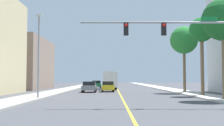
{
  "coord_description": "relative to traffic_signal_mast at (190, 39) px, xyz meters",
  "views": [
    {
      "loc": [
        -0.97,
        -6.9,
        1.85
      ],
      "look_at": [
        -0.99,
        18.58,
        3.32
      ],
      "focal_mm": 44.61,
      "sensor_mm": 36.0,
      "label": 1
    }
  ],
  "objects": [
    {
      "name": "car_yellow",
      "position": [
        -5.76,
        22.24,
        -3.74
      ],
      "size": [
        1.93,
        4.1,
        1.51
      ],
      "rotation": [
        0.0,
        0.0,
        0.04
      ],
      "color": "gold",
      "rests_on": "ground"
    },
    {
      "name": "palm_near",
      "position": [
        4.47,
        5.38,
        2.38
      ],
      "size": [
        3.68,
        3.68,
        8.67
      ],
      "color": "brown",
      "rests_on": "sidewalk_right"
    },
    {
      "name": "sidewalk_right",
      "position": [
        4.7,
        30.58,
        -4.45
      ],
      "size": [
        3.21,
        168.0,
        0.15
      ],
      "primitive_type": "cube",
      "color": "beige",
      "rests_on": "ground"
    },
    {
      "name": "delivery_truck",
      "position": [
        -5.52,
        31.37,
        -2.87
      ],
      "size": [
        2.55,
        8.1,
        3.11
      ],
      "rotation": [
        0.0,
        0.0,
        0.02
      ],
      "color": "silver",
      "rests_on": "ground"
    },
    {
      "name": "lane_marking_center",
      "position": [
        -4.18,
        30.58,
        -4.52
      ],
      "size": [
        0.16,
        144.0,
        0.01
      ],
      "primitive_type": "cube",
      "color": "yellow",
      "rests_on": "ground"
    },
    {
      "name": "car_gray",
      "position": [
        -8.34,
        20.76,
        -3.77
      ],
      "size": [
        2.01,
        3.99,
        1.5
      ],
      "rotation": [
        0.0,
        0.0,
        0.02
      ],
      "color": "slate",
      "rests_on": "ground"
    },
    {
      "name": "sidewalk_left",
      "position": [
        -13.06,
        30.58,
        -4.45
      ],
      "size": [
        3.21,
        168.0,
        0.15
      ],
      "primitive_type": "cube",
      "color": "#9E9B93",
      "rests_on": "ground"
    },
    {
      "name": "street_lamp",
      "position": [
        -11.96,
        7.3,
        -0.09
      ],
      "size": [
        0.56,
        0.28,
        7.73
      ],
      "color": "gray",
      "rests_on": "sidewalk_left"
    },
    {
      "name": "car_green",
      "position": [
        -8.31,
        38.71,
        -3.75
      ],
      "size": [
        1.94,
        4.21,
        1.54
      ],
      "rotation": [
        0.0,
        0.0,
        0.02
      ],
      "color": "#196638",
      "rests_on": "ground"
    },
    {
      "name": "traffic_signal_mast",
      "position": [
        0.0,
        0.0,
        0.0
      ],
      "size": [
        10.86,
        0.36,
        5.85
      ],
      "color": "gray",
      "rests_on": "sidewalk_right"
    },
    {
      "name": "palm_far",
      "position": [
        4.33,
        18.0,
        2.38
      ],
      "size": [
        3.62,
        3.62,
        8.64
      ],
      "color": "brown",
      "rests_on": "sidewalk_right"
    },
    {
      "name": "building_left_far",
      "position": [
        -23.23,
        33.41,
        0.14
      ],
      "size": [
        11.3,
        16.3,
        9.33
      ],
      "primitive_type": "cube",
      "color": "gray",
      "rests_on": "ground"
    },
    {
      "name": "palm_mid",
      "position": [
        4.62,
        11.69,
        2.53
      ],
      "size": [
        2.67,
        2.67,
        8.42
      ],
      "color": "brown",
      "rests_on": "sidewalk_right"
    },
    {
      "name": "ground",
      "position": [
        -4.18,
        30.58,
        -4.53
      ],
      "size": [
        192.0,
        192.0,
        0.0
      ],
      "primitive_type": "plane",
      "color": "#47474C"
    }
  ]
}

